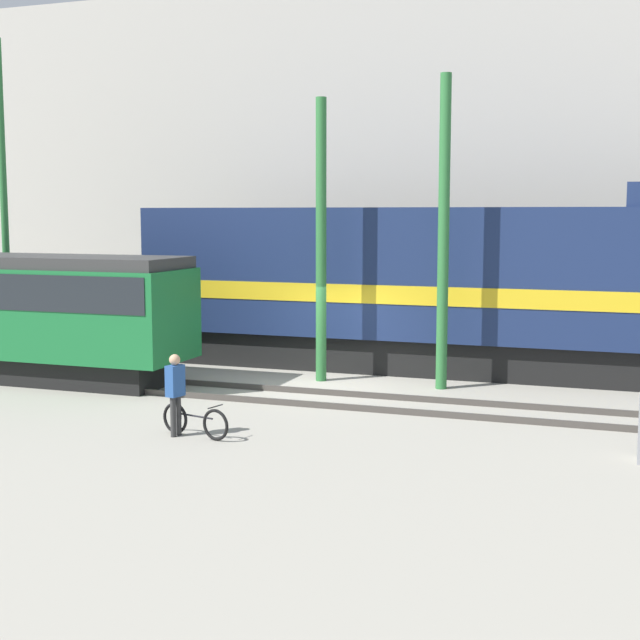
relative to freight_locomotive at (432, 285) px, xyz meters
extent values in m
plane|color=#9E998C|center=(-2.13, -3.31, -2.41)|extent=(120.00, 120.00, 0.00)
cube|color=#47423D|center=(-2.13, -5.62, -2.34)|extent=(60.00, 0.07, 0.14)
cube|color=#47423D|center=(-2.13, -4.19, -2.34)|extent=(60.00, 0.07, 0.14)
cube|color=#47423D|center=(-2.13, -0.72, -2.34)|extent=(60.00, 0.07, 0.14)
cube|color=#47423D|center=(-2.13, 0.72, -2.34)|extent=(60.00, 0.07, 0.14)
cube|color=#B7B2A8|center=(-2.13, 7.03, 3.59)|extent=(34.85, 6.00, 12.00)
cube|color=black|center=(-0.14, 0.00, -1.91)|extent=(15.08, 2.55, 1.00)
cube|color=navy|center=(-0.14, 0.00, 0.37)|extent=(16.39, 3.00, 3.56)
cube|color=gold|center=(-0.14, 0.00, -0.16)|extent=(16.06, 3.04, 0.50)
cube|color=black|center=(-9.82, -4.91, -2.06)|extent=(7.94, 2.00, 0.70)
cube|color=#196B33|center=(-9.82, -4.91, -0.56)|extent=(9.03, 2.50, 2.31)
cube|color=#1E2328|center=(-9.82, -4.91, 0.05)|extent=(8.67, 2.54, 0.90)
cube|color=#333333|center=(-9.82, -4.91, 0.75)|extent=(8.85, 2.38, 0.30)
torus|color=black|center=(-2.25, -9.05, -2.10)|extent=(0.62, 0.20, 0.63)
torus|color=black|center=(-3.26, -8.81, -2.10)|extent=(0.62, 0.20, 0.63)
cylinder|color=black|center=(-2.76, -8.93, -1.99)|extent=(0.87, 0.24, 0.04)
cylinder|color=black|center=(-3.12, -8.84, -1.95)|extent=(0.03, 0.03, 0.28)
cylinder|color=#262626|center=(-2.25, -9.05, -1.73)|extent=(0.12, 0.43, 0.02)
cylinder|color=#333333|center=(-3.13, -8.91, -2.01)|extent=(0.11, 0.11, 0.81)
cylinder|color=#333333|center=(-3.17, -9.06, -2.01)|extent=(0.11, 0.11, 0.81)
cube|color=#264C8C|center=(-3.15, -8.99, -1.29)|extent=(0.30, 0.40, 0.62)
sphere|color=tan|center=(-3.15, -8.99, -0.87)|extent=(0.22, 0.22, 0.22)
cylinder|color=#2D7238|center=(-12.38, -2.45, 2.32)|extent=(0.21, 0.21, 9.45)
cylinder|color=#2D7238|center=(-2.41, -2.45, 1.27)|extent=(0.28, 0.28, 7.35)
cylinder|color=#2D7238|center=(0.81, -2.45, 1.48)|extent=(0.28, 0.28, 7.79)
camera|label=1|loc=(5.35, -24.32, 2.00)|focal=50.00mm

